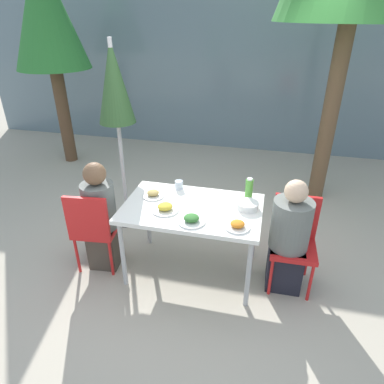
{
  "coord_description": "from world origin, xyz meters",
  "views": [
    {
      "loc": [
        0.62,
        -2.59,
        2.3
      ],
      "look_at": [
        0.0,
        0.0,
        0.88
      ],
      "focal_mm": 32.0,
      "sensor_mm": 36.0,
      "label": 1
    }
  ],
  "objects_px": {
    "chair_left": "(93,226)",
    "closed_umbrella": "(115,91)",
    "person_right": "(288,239)",
    "person_left": "(101,219)",
    "chair_right": "(294,236)",
    "salad_bowl": "(248,206)",
    "bottle": "(249,189)",
    "drinking_cup": "(179,185)",
    "tree_behind_right": "(46,13)"
  },
  "relations": [
    {
      "from": "person_right",
      "to": "tree_behind_right",
      "type": "height_order",
      "value": "tree_behind_right"
    },
    {
      "from": "person_right",
      "to": "tree_behind_right",
      "type": "bearing_deg",
      "value": -33.53
    },
    {
      "from": "bottle",
      "to": "tree_behind_right",
      "type": "height_order",
      "value": "tree_behind_right"
    },
    {
      "from": "salad_bowl",
      "to": "tree_behind_right",
      "type": "height_order",
      "value": "tree_behind_right"
    },
    {
      "from": "closed_umbrella",
      "to": "tree_behind_right",
      "type": "bearing_deg",
      "value": 137.39
    },
    {
      "from": "chair_right",
      "to": "bottle",
      "type": "height_order",
      "value": "bottle"
    },
    {
      "from": "chair_right",
      "to": "closed_umbrella",
      "type": "height_order",
      "value": "closed_umbrella"
    },
    {
      "from": "person_left",
      "to": "person_right",
      "type": "distance_m",
      "value": 1.76
    },
    {
      "from": "salad_bowl",
      "to": "tree_behind_right",
      "type": "xyz_separation_m",
      "value": [
        -3.2,
        2.22,
        1.5
      ]
    },
    {
      "from": "closed_umbrella",
      "to": "person_left",
      "type": "bearing_deg",
      "value": -82.12
    },
    {
      "from": "chair_right",
      "to": "drinking_cup",
      "type": "distance_m",
      "value": 1.19
    },
    {
      "from": "closed_umbrella",
      "to": "chair_right",
      "type": "bearing_deg",
      "value": -17.96
    },
    {
      "from": "drinking_cup",
      "to": "tree_behind_right",
      "type": "relative_size",
      "value": 0.03
    },
    {
      "from": "chair_left",
      "to": "drinking_cup",
      "type": "height_order",
      "value": "chair_left"
    },
    {
      "from": "chair_left",
      "to": "drinking_cup",
      "type": "bearing_deg",
      "value": 28.65
    },
    {
      "from": "person_left",
      "to": "chair_right",
      "type": "bearing_deg",
      "value": -0.03
    },
    {
      "from": "chair_left",
      "to": "tree_behind_right",
      "type": "bearing_deg",
      "value": 119.8
    },
    {
      "from": "chair_left",
      "to": "person_left",
      "type": "xyz_separation_m",
      "value": [
        0.04,
        0.09,
        0.03
      ]
    },
    {
      "from": "tree_behind_right",
      "to": "person_left",
      "type": "bearing_deg",
      "value": -52.56
    },
    {
      "from": "salad_bowl",
      "to": "chair_left",
      "type": "bearing_deg",
      "value": -169.48
    },
    {
      "from": "person_left",
      "to": "bottle",
      "type": "xyz_separation_m",
      "value": [
        1.36,
        0.35,
        0.31
      ]
    },
    {
      "from": "chair_left",
      "to": "drinking_cup",
      "type": "distance_m",
      "value": 0.91
    },
    {
      "from": "person_right",
      "to": "salad_bowl",
      "type": "height_order",
      "value": "person_right"
    },
    {
      "from": "person_right",
      "to": "closed_umbrella",
      "type": "xyz_separation_m",
      "value": [
        -1.87,
        0.7,
        1.06
      ]
    },
    {
      "from": "person_left",
      "to": "closed_umbrella",
      "type": "height_order",
      "value": "closed_umbrella"
    },
    {
      "from": "person_left",
      "to": "chair_right",
      "type": "relative_size",
      "value": 1.29
    },
    {
      "from": "closed_umbrella",
      "to": "tree_behind_right",
      "type": "distance_m",
      "value": 2.44
    },
    {
      "from": "bottle",
      "to": "salad_bowl",
      "type": "bearing_deg",
      "value": -87.01
    },
    {
      "from": "person_right",
      "to": "chair_left",
      "type": "bearing_deg",
      "value": 5.13
    },
    {
      "from": "bottle",
      "to": "chair_right",
      "type": "bearing_deg",
      "value": -20.16
    },
    {
      "from": "drinking_cup",
      "to": "tree_behind_right",
      "type": "xyz_separation_m",
      "value": [
        -2.5,
        1.99,
        1.49
      ]
    },
    {
      "from": "chair_left",
      "to": "person_right",
      "type": "bearing_deg",
      "value": 0.11
    },
    {
      "from": "chair_left",
      "to": "closed_umbrella",
      "type": "distance_m",
      "value": 1.39
    },
    {
      "from": "chair_left",
      "to": "chair_right",
      "type": "xyz_separation_m",
      "value": [
        1.84,
        0.28,
        0.0
      ]
    },
    {
      "from": "chair_right",
      "to": "tree_behind_right",
      "type": "bearing_deg",
      "value": -32.26
    },
    {
      "from": "person_right",
      "to": "drinking_cup",
      "type": "xyz_separation_m",
      "value": [
        -1.08,
        0.3,
        0.27
      ]
    },
    {
      "from": "person_right",
      "to": "person_left",
      "type": "bearing_deg",
      "value": 2.52
    },
    {
      "from": "bottle",
      "to": "salad_bowl",
      "type": "height_order",
      "value": "bottle"
    },
    {
      "from": "person_left",
      "to": "chair_right",
      "type": "distance_m",
      "value": 1.81
    },
    {
      "from": "drinking_cup",
      "to": "salad_bowl",
      "type": "relative_size",
      "value": 0.43
    },
    {
      "from": "person_left",
      "to": "bottle",
      "type": "relative_size",
      "value": 5.16
    },
    {
      "from": "chair_left",
      "to": "chair_right",
      "type": "relative_size",
      "value": 1.0
    },
    {
      "from": "drinking_cup",
      "to": "closed_umbrella",
      "type": "bearing_deg",
      "value": 152.67
    },
    {
      "from": "salad_bowl",
      "to": "closed_umbrella",
      "type": "bearing_deg",
      "value": 156.79
    },
    {
      "from": "drinking_cup",
      "to": "salad_bowl",
      "type": "xyz_separation_m",
      "value": [
        0.7,
        -0.23,
        -0.01
      ]
    },
    {
      "from": "salad_bowl",
      "to": "drinking_cup",
      "type": "bearing_deg",
      "value": 161.72
    },
    {
      "from": "closed_umbrella",
      "to": "drinking_cup",
      "type": "xyz_separation_m",
      "value": [
        0.78,
        -0.4,
        -0.79
      ]
    },
    {
      "from": "person_left",
      "to": "salad_bowl",
      "type": "height_order",
      "value": "person_left"
    },
    {
      "from": "chair_left",
      "to": "salad_bowl",
      "type": "relative_size",
      "value": 4.41
    },
    {
      "from": "closed_umbrella",
      "to": "salad_bowl",
      "type": "height_order",
      "value": "closed_umbrella"
    }
  ]
}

